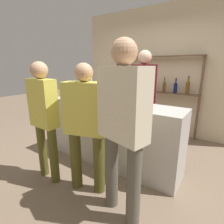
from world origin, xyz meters
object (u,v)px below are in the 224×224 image
server_behind_counter (143,93)px  customer_center (86,122)px  counter_bottle_2 (85,90)px  ice_bucket (133,97)px  customer_left (44,114)px  counter_bottle_1 (91,92)px  cork_jar (70,94)px  wine_glass (100,92)px  counter_bottle_0 (120,95)px  customer_right (123,122)px

server_behind_counter → customer_center: 1.48m
counter_bottle_2 → ice_bucket: bearing=1.3°
customer_left → server_behind_counter: (0.65, 1.61, 0.12)m
counter_bottle_1 → cork_jar: size_ratio=3.05×
counter_bottle_1 → customer_left: size_ratio=0.24×
customer_left → cork_jar: bearing=27.1°
ice_bucket → cork_jar: (-1.17, -0.13, -0.05)m
counter_bottle_2 → wine_glass: (0.29, 0.05, -0.03)m
customer_left → server_behind_counter: server_behind_counter is taller
counter_bottle_1 → cork_jar: bearing=175.4°
counter_bottle_1 → customer_left: bearing=-101.7°
wine_glass → server_behind_counter: size_ratio=0.09×
customer_left → counter_bottle_1: bearing=-9.4°
cork_jar → customer_left: 0.90m
customer_center → customer_left: bearing=86.0°
server_behind_counter → counter_bottle_2: bearing=-65.0°
counter_bottle_2 → customer_left: customer_left is taller
wine_glass → customer_left: customer_left is taller
counter_bottle_0 → counter_bottle_2: 0.80m
counter_bottle_0 → customer_center: 0.67m
counter_bottle_1 → counter_bottle_2: bearing=150.3°
wine_glass → customer_right: size_ratio=0.09×
ice_bucket → customer_right: size_ratio=0.12×
counter_bottle_0 → customer_left: size_ratio=0.23×
ice_bucket → cork_jar: 1.18m
customer_center → ice_bucket: bearing=-31.4°
wine_glass → customer_right: customer_right is taller
cork_jar → customer_left: bearing=-65.3°
counter_bottle_0 → customer_left: bearing=-131.4°
customer_left → customer_center: 0.61m
cork_jar → customer_left: (0.37, -0.81, -0.12)m
ice_bucket → customer_center: customer_center is taller
counter_bottle_0 → counter_bottle_1: counter_bottle_1 is taller
customer_center → counter_bottle_2: bearing=25.2°
counter_bottle_0 → server_behind_counter: 0.84m
counter_bottle_0 → customer_left: 1.04m
wine_glass → cork_jar: bearing=-163.3°
counter_bottle_1 → customer_center: (0.44, -0.63, -0.23)m
wine_glass → server_behind_counter: (0.48, 0.64, -0.05)m
cork_jar → customer_center: 1.19m
counter_bottle_2 → wine_glass: size_ratio=2.41×
counter_bottle_1 → customer_right: bearing=-35.6°
counter_bottle_0 → customer_center: customer_center is taller
cork_jar → server_behind_counter: bearing=38.0°
cork_jar → ice_bucket: bearing=6.5°
customer_center → server_behind_counter: bearing=-19.4°
server_behind_counter → ice_bucket: bearing=-4.4°
cork_jar → customer_center: customer_center is taller
cork_jar → server_behind_counter: 1.30m
counter_bottle_2 → server_behind_counter: (0.77, 0.69, -0.07)m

